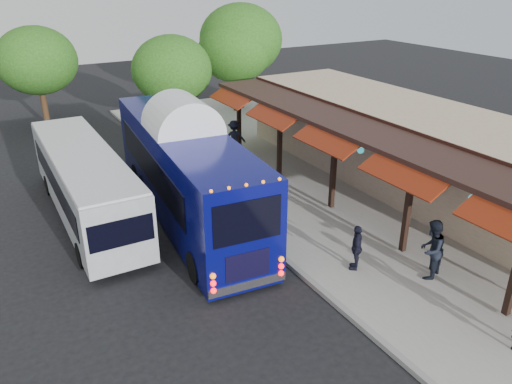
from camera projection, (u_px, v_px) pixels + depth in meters
ground at (312, 287)px, 15.56m from camera, size 90.00×90.00×0.00m
sidewalk at (354, 203)px, 20.97m from camera, size 10.00×40.00×0.15m
curb at (251, 231)px, 18.73m from camera, size 0.20×40.00×0.16m
station_shelter at (418, 150)px, 21.77m from camera, size 8.15×20.00×3.60m
coach_bus at (185, 167)px, 19.25m from camera, size 3.62×12.27×3.87m
city_bus at (85, 181)px, 19.39m from camera, size 2.33×10.36×2.78m
ped_b at (431, 249)px, 15.45m from camera, size 1.17×1.05×1.96m
ped_c at (357, 247)px, 15.96m from camera, size 0.92×0.90×1.55m
ped_d at (234, 137)px, 26.07m from camera, size 1.35×1.13×1.81m
tree_left at (172, 70)px, 28.30m from camera, size 4.55×4.55×5.82m
tree_mid at (235, 50)px, 33.07m from camera, size 4.91×4.91×6.29m
tree_right at (241, 40)px, 33.55m from camera, size 5.59×5.59×7.16m
tree_far at (37, 61)px, 29.94m from camera, size 4.78×4.78×6.12m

